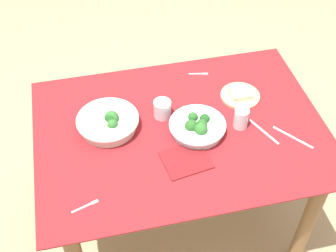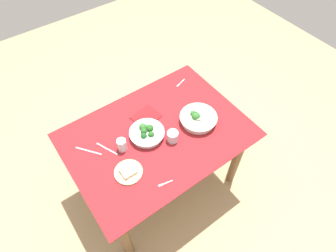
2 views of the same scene
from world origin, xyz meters
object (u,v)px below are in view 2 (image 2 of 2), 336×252
water_glass_center (173,136)px  fork_by_near_bowl (180,83)px  fork_by_far_bowl (165,184)px  napkin_folded_upper (146,117)px  broccoli_bowl_far (198,118)px  bread_side_plate (128,172)px  water_glass_side (122,145)px  table_knife_left (107,149)px  table_knife_right (89,151)px  broccoli_bowl_near (147,133)px

water_glass_center → fork_by_near_bowl: size_ratio=0.76×
fork_by_far_bowl → napkin_folded_upper: bearing=-99.0°
broccoli_bowl_far → fork_by_far_bowl: size_ratio=2.82×
fork_by_far_bowl → broccoli_bowl_far: bearing=-139.1°
bread_side_plate → water_glass_side: (-0.06, -0.18, 0.04)m
fork_by_far_bowl → napkin_folded_upper: size_ratio=0.51×
water_glass_center → fork_by_far_bowl: size_ratio=0.84×
table_knife_left → table_knife_right: (0.11, -0.06, 0.00)m
broccoli_bowl_near → fork_by_near_bowl: 0.59m
water_glass_center → fork_by_far_bowl: (0.24, 0.24, -0.04)m
broccoli_bowl_near → table_knife_right: size_ratio=1.27×
bread_side_plate → fork_by_far_bowl: size_ratio=1.92×
bread_side_plate → water_glass_center: 0.39m
broccoli_bowl_near → table_knife_left: size_ratio=1.38×
water_glass_center → table_knife_left: bearing=-26.1°
bread_side_plate → table_knife_left: bread_side_plate is taller
water_glass_center → water_glass_side: size_ratio=0.85×
table_knife_right → table_knife_left: bearing=-155.5°
broccoli_bowl_near → water_glass_center: (-0.13, 0.13, 0.01)m
broccoli_bowl_near → fork_by_far_bowl: size_ratio=2.56×
napkin_folded_upper → water_glass_center: bearing=97.8°
water_glass_side → broccoli_bowl_far: bearing=168.5°
table_knife_right → napkin_folded_upper: (-0.48, -0.02, 0.00)m
bread_side_plate → water_glass_side: 0.20m
fork_by_near_bowl → fork_by_far_bowl: bearing=29.2°
fork_by_near_bowl → table_knife_right: size_ratio=0.55×
fork_by_far_bowl → table_knife_left: bearing=-56.9°
broccoli_bowl_far → broccoli_bowl_near: bearing=-16.4°
water_glass_side → fork_by_near_bowl: size_ratio=0.89×
broccoli_bowl_far → water_glass_center: (0.25, 0.02, 0.01)m
water_glass_center → table_knife_left: size_ratio=0.45×
table_knife_left → table_knife_right: size_ratio=0.92×
broccoli_bowl_far → water_glass_side: (0.57, -0.12, 0.01)m
water_glass_center → bread_side_plate: bearing=6.0°
water_glass_center → fork_by_far_bowl: 0.35m
napkin_folded_upper → bread_side_plate: bearing=42.9°
broccoli_bowl_far → table_knife_left: 0.68m
broccoli_bowl_far → table_knife_right: bearing=-17.0°
water_glass_center → table_knife_left: water_glass_center is taller
broccoli_bowl_near → broccoli_bowl_far: bearing=163.6°
water_glass_center → napkin_folded_upper: (0.04, -0.28, -0.04)m
water_glass_side → table_knife_left: 0.12m
fork_by_far_bowl → bread_side_plate: bearing=-42.5°
broccoli_bowl_near → water_glass_side: 0.20m
bread_side_plate → table_knife_right: size_ratio=0.95×
water_glass_side → fork_by_near_bowl: 0.76m
broccoli_bowl_near → fork_by_near_bowl: broccoli_bowl_near is taller
water_glass_center → broccoli_bowl_far: bearing=-174.3°
bread_side_plate → table_knife_right: (0.14, -0.30, -0.01)m
fork_by_near_bowl → table_knife_left: (0.80, 0.22, -0.00)m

